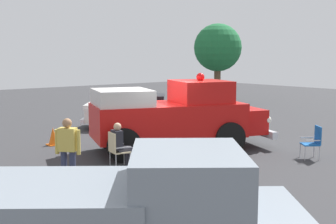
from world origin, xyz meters
TOP-DOWN VIEW (x-y plane):
  - ground_plane at (0.00, 0.00)m, footprint 60.00×60.00m
  - vintage_fire_truck at (-0.65, 0.08)m, footprint 6.33×4.16m
  - classic_hot_rod at (-2.31, -4.55)m, footprint 4.53×4.23m
  - parked_pickup at (5.48, 6.16)m, footprint 4.87×4.40m
  - lawn_chair_near_truck at (2.09, 0.74)m, footprint 0.58×0.59m
  - lawn_chair_by_car at (-3.37, -1.19)m, footprint 0.53×0.52m
  - lawn_chair_spare at (-3.19, 3.70)m, footprint 0.69×0.69m
  - spectator_seated at (1.96, 0.76)m, footprint 0.59×0.46m
  - spectator_standing at (3.94, 1.48)m, footprint 0.50×0.55m
  - oak_tree_left at (-12.61, -9.47)m, footprint 3.18×3.18m
  - traffic_cone at (2.09, -3.36)m, footprint 0.40×0.40m

SIDE VIEW (x-z plane):
  - ground_plane at x=0.00m, z-range 0.00..0.00m
  - traffic_cone at x=2.09m, z-range -0.01..0.63m
  - lawn_chair_near_truck at x=2.09m, z-range 0.08..1.10m
  - lawn_chair_by_car at x=-3.37m, z-range 0.08..1.10m
  - lawn_chair_spare at x=-3.19m, z-range 0.08..1.10m
  - spectator_seated at x=1.96m, z-range 0.05..1.34m
  - classic_hot_rod at x=-2.31m, z-range 0.02..1.48m
  - spectator_standing at x=3.94m, z-range 0.13..1.80m
  - parked_pickup at x=5.48m, z-range 0.04..1.94m
  - vintage_fire_truck at x=-0.65m, z-range -0.10..2.49m
  - oak_tree_left at x=-12.61m, z-range 1.02..6.31m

